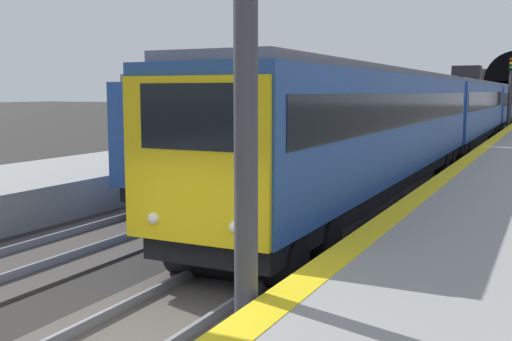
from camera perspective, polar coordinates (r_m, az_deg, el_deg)
platform_right_edge_strip at (r=7.01m, az=1.77°, el=-12.26°), size 112.00×0.50×0.01m
train_main_approaching at (r=50.12m, az=20.51°, el=5.70°), size 83.78×2.79×4.95m
train_adjacent_platform at (r=34.87m, az=10.77°, el=5.26°), size 42.22×3.36×3.82m
railway_signal_mid at (r=50.72m, az=22.65°, el=7.05°), size 0.39×0.38×6.03m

